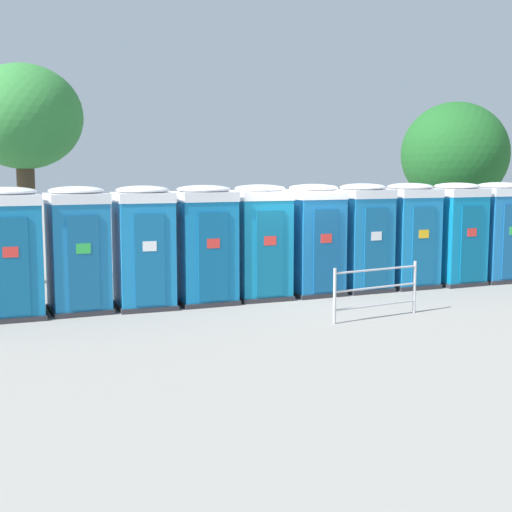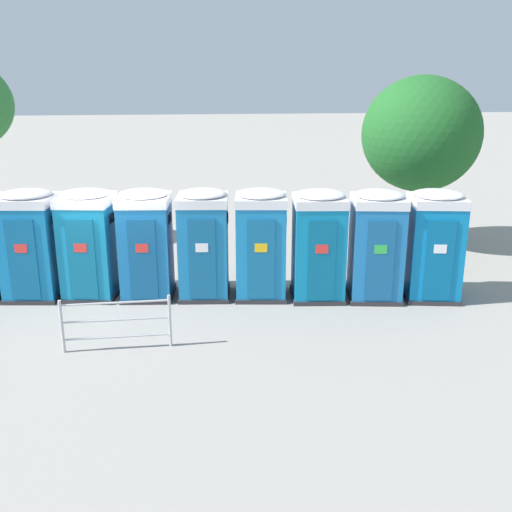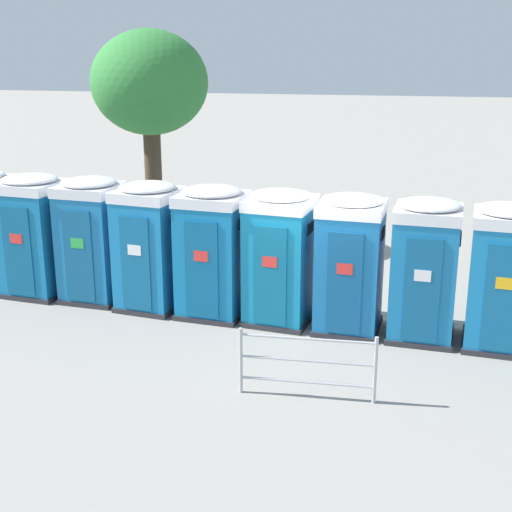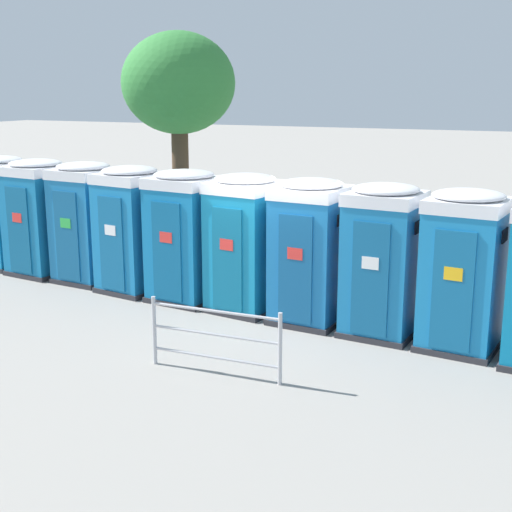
# 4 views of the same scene
# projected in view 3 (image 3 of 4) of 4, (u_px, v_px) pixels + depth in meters

# --- Properties ---
(ground_plane) EXTENTS (120.00, 120.00, 0.00)m
(ground_plane) POSITION_uv_depth(u_px,v_px,m) (314.00, 322.00, 13.56)
(ground_plane) COLOR gray
(portapotty_1) EXTENTS (1.37, 1.33, 2.54)m
(portapotty_1) POSITION_uv_depth(u_px,v_px,m) (34.00, 235.00, 14.79)
(portapotty_1) COLOR #2D2D33
(portapotty_1) RESTS_ON ground
(portapotty_2) EXTENTS (1.27, 1.29, 2.54)m
(portapotty_2) POSITION_uv_depth(u_px,v_px,m) (92.00, 239.00, 14.47)
(portapotty_2) COLOR #2D2D33
(portapotty_2) RESTS_ON ground
(portapotty_3) EXTENTS (1.33, 1.36, 2.54)m
(portapotty_3) POSITION_uv_depth(u_px,v_px,m) (149.00, 245.00, 14.00)
(portapotty_3) COLOR #2D2D33
(portapotty_3) RESTS_ON ground
(portapotty_4) EXTENTS (1.36, 1.32, 2.54)m
(portapotty_4) POSITION_uv_depth(u_px,v_px,m) (212.00, 251.00, 13.63)
(portapotty_4) COLOR #2D2D33
(portapotty_4) RESTS_ON ground
(portapotty_5) EXTENTS (1.35, 1.35, 2.54)m
(portapotty_5) POSITION_uv_depth(u_px,v_px,m) (280.00, 257.00, 13.29)
(portapotty_5) COLOR #2D2D33
(portapotty_5) RESTS_ON ground
(portapotty_6) EXTENTS (1.26, 1.28, 2.54)m
(portapotty_6) POSITION_uv_depth(u_px,v_px,m) (350.00, 263.00, 12.90)
(portapotty_6) COLOR #2D2D33
(portapotty_6) RESTS_ON ground
(portapotty_7) EXTENTS (1.26, 1.29, 2.54)m
(portapotty_7) POSITION_uv_depth(u_px,v_px,m) (425.00, 269.00, 12.54)
(portapotty_7) COLOR #2D2D33
(portapotty_7) RESTS_ON ground
(portapotty_8) EXTENTS (1.29, 1.31, 2.54)m
(portapotty_8) POSITION_uv_depth(u_px,v_px,m) (504.00, 276.00, 12.16)
(portapotty_8) COLOR #2D2D33
(portapotty_8) RESTS_ON ground
(street_tree_1) EXTENTS (2.90, 2.90, 5.44)m
(street_tree_1) POSITION_uv_depth(u_px,v_px,m) (150.00, 85.00, 17.61)
(street_tree_1) COLOR #4C3826
(street_tree_1) RESTS_ON ground
(event_barrier) EXTENTS (2.06, 0.12, 1.05)m
(event_barrier) POSITION_uv_depth(u_px,v_px,m) (307.00, 363.00, 10.55)
(event_barrier) COLOR #B7B7BC
(event_barrier) RESTS_ON ground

